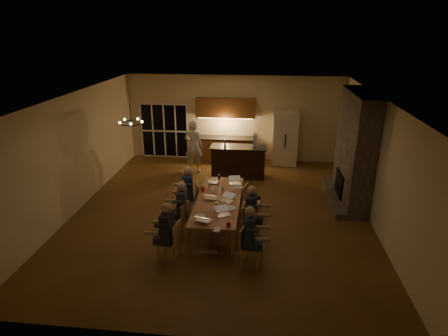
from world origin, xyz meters
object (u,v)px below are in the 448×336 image
chair_right_near (252,247)px  laptop_d (227,197)px  person_right_near (249,236)px  plate_near (230,208)px  chair_left_near (169,241)px  can_cola (219,177)px  laptop_c (211,194)px  chair_right_mid (251,222)px  chandelier (131,123)px  person_left_mid (182,208)px  bar_blender (255,140)px  person_right_mid (251,212)px  laptop_a (204,216)px  plate_left (200,216)px  laptop_b (223,211)px  mug_mid (223,188)px  refrigerator (285,138)px  chair_left_far (190,200)px  can_right (233,193)px  chair_left_mid (178,219)px  laptop_e (214,179)px  bar_island (238,162)px  bar_bottle (225,143)px  chair_right_far (252,202)px  person_left_far (189,191)px  mug_front (216,204)px  can_silver (218,210)px  redcup_mid (203,189)px  plate_far (239,187)px  redcup_near (228,224)px  dining_table (218,213)px  mug_back (209,185)px

chair_right_near → laptop_d: size_ratio=2.78×
person_right_near → plate_near: bearing=24.7°
chair_left_near → can_cola: chair_left_near is taller
laptop_c → laptop_d: 0.44m
chair_right_mid → chandelier: 3.67m
person_left_mid → bar_blender: size_ratio=3.15×
chair_right_mid → person_right_mid: person_right_mid is taller
laptop_a → plate_left: bearing=-41.4°
laptop_b → mug_mid: 1.44m
laptop_c → can_cola: laptop_c is taller
chair_left_near → laptop_c: laptop_c is taller
refrigerator → chair_left_far: bearing=-121.8°
can_right → person_right_near: bearing=-75.1°
chair_left_mid → can_right: (1.28, 0.87, 0.37)m
laptop_e → mug_mid: (0.30, -0.45, -0.06)m
bar_island → bar_bottle: size_ratio=7.84×
chair_right_near → can_right: size_ratio=7.42×
chair_right_far → plate_near: size_ratio=3.31×
chair_left_far → person_left_mid: person_left_mid is taller
person_left_far → can_cola: 1.09m
chair_left_mid → laptop_c: 1.04m
chair_right_mid → person_right_mid: bearing=15.7°
chair_left_mid → chair_right_mid: same height
mug_front → plate_left: mug_front is taller
laptop_d → bar_bottle: bar_bottle is taller
chair_right_mid → can_silver: 0.89m
person_right_near → chandelier: chandelier is taller
person_left_far → laptop_c: person_left_far is taller
laptop_a → laptop_c: size_ratio=1.00×
mug_mid → refrigerator: bearing=67.0°
can_cola → bar_blender: 2.38m
chair_left_far → person_right_mid: bearing=42.6°
chair_right_far → can_right: bearing=136.1°
chair_left_far → redcup_mid: (0.37, -0.08, 0.37)m
person_right_near → person_left_far: bearing=38.4°
chair_right_mid → chandelier: bearing=85.5°
plate_far → chair_left_mid: bearing=-135.7°
chair_right_far → mug_front: bearing=155.1°
chair_right_near → chair_right_mid: (-0.06, 1.10, 0.00)m
chandelier → can_right: size_ratio=4.56×
redcup_near → redcup_mid: bearing=115.4°
laptop_c → redcup_near: laptop_c is taller
plate_far → mug_front: bearing=-111.2°
refrigerator → plate_far: 4.35m
dining_table → mug_back: size_ratio=29.65×
mug_front → plate_left: bearing=-118.4°
refrigerator → redcup_near: 6.43m
mug_front → redcup_near: redcup_near is taller
chair_left_mid → redcup_mid: 1.18m
redcup_mid → can_silver: 1.28m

